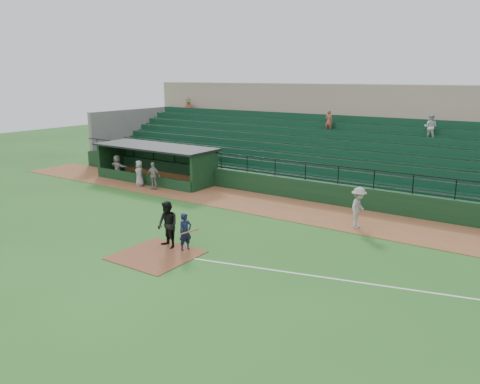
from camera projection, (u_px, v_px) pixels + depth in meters
The scene contains 12 objects.
ground at pixel (173, 248), 19.78m from camera, with size 90.00×90.00×0.00m, color #265E1E.
warning_track at pixel (270, 205), 26.20m from camera, with size 40.00×4.00×0.03m, color brown.
home_plate_dirt at pixel (156, 255), 18.97m from camera, with size 3.00×3.00×0.03m, color brown.
foul_line at pixel (369, 284), 16.38m from camera, with size 18.00×0.09×0.01m, color white.
stadium_structure at pixel (334, 146), 32.44m from camera, with size 38.00×13.08×6.40m.
dugout at pixel (160, 161), 32.45m from camera, with size 8.90×3.20×2.42m.
batter_at_plate at pixel (185, 232), 19.34m from camera, with size 1.07×0.70×1.59m.
umpire at pixel (168, 225), 19.59m from camera, with size 0.97×0.76×2.00m, color black.
runner at pixel (358, 208), 22.11m from camera, with size 1.26×0.73×1.96m, color #A49F99.
dugout_player_a at pixel (153, 176), 29.70m from camera, with size 1.01×0.42×1.72m, color gray.
dugout_player_b at pixel (139, 173), 30.58m from camera, with size 0.82×0.53×1.67m, color #99938F.
dugout_player_c at pixel (118, 167), 32.65m from camera, with size 1.56×0.50×1.68m, color #9F9B95.
Camera 1 is at (12.79, -13.84, 7.04)m, focal length 35.36 mm.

